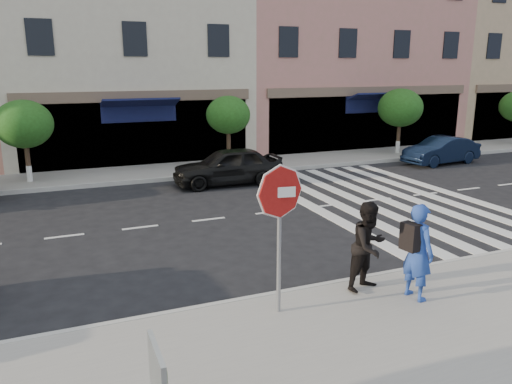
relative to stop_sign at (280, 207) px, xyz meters
name	(u,v)px	position (x,y,z in m)	size (l,w,h in m)	color
ground	(261,269)	(0.59, 2.22, -2.08)	(120.00, 120.00, 0.00)	black
sidewalk_near	(354,353)	(0.59, -1.53, -2.01)	(60.00, 4.50, 0.15)	gray
sidewalk_far	(160,172)	(0.59, 13.22, -2.01)	(60.00, 3.00, 0.15)	gray
building_centre	(120,43)	(0.09, 19.22, 3.42)	(11.00, 9.00, 11.00)	beige
building_east_mid	(330,29)	(12.09, 19.22, 4.42)	(13.00, 9.00, 13.00)	#BD7570
building_east_far	(491,42)	(24.59, 19.22, 3.92)	(12.00, 9.00, 12.00)	tan
street_tree_wb	(24,124)	(-4.41, 13.02, 0.22)	(2.10, 2.10, 3.06)	#473323
street_tree_c	(228,115)	(3.59, 13.02, 0.27)	(1.90, 1.90, 3.04)	#473323
street_tree_ea	(400,108)	(12.59, 13.02, 0.31)	(2.20, 2.20, 3.19)	#473323
stop_sign	(280,207)	(0.00, 0.00, 0.00)	(0.94, 0.20, 2.68)	gray
photographer	(418,252)	(2.61, -0.45, -1.01)	(0.67, 0.44, 1.84)	navy
walker	(369,246)	(2.01, 0.22, -1.05)	(0.86, 0.67, 1.76)	black
car_far_mid	(228,166)	(2.60, 10.29, -1.37)	(1.68, 4.17, 1.42)	black
car_far_right	(441,150)	(13.08, 10.49, -1.46)	(1.33, 3.80, 1.25)	black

